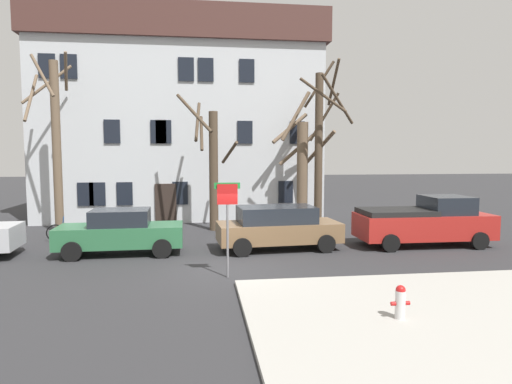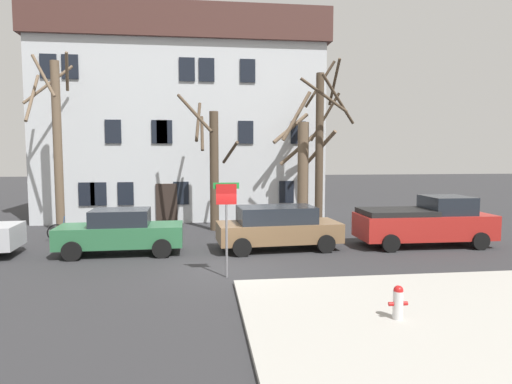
{
  "view_description": "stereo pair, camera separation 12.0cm",
  "coord_description": "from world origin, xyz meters",
  "px_view_note": "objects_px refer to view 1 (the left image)",
  "views": [
    {
      "loc": [
        -0.89,
        -13.83,
        3.68
      ],
      "look_at": [
        1.33,
        3.12,
        2.18
      ],
      "focal_mm": 30.94,
      "sensor_mm": 36.0,
      "label": 1
    },
    {
      "loc": [
        -0.77,
        -13.85,
        3.68
      ],
      "look_at": [
        1.33,
        3.12,
        2.18
      ],
      "focal_mm": 30.94,
      "sensor_mm": 36.0,
      "label": 2
    }
  ],
  "objects_px": {
    "pickup_truck_red": "(425,222)",
    "bicycle_leaning": "(69,232)",
    "tree_bare_near": "(55,140)",
    "car_brown_wagon": "(278,227)",
    "street_sign_pole": "(227,212)",
    "building_main": "(183,118)",
    "tree_bare_mid": "(212,164)",
    "tree_bare_end": "(320,142)",
    "car_green_sedan": "(121,232)",
    "fire_hydrant": "(400,301)",
    "tree_bare_far": "(302,167)"
  },
  "relations": [
    {
      "from": "pickup_truck_red",
      "to": "bicycle_leaning",
      "type": "height_order",
      "value": "pickup_truck_red"
    },
    {
      "from": "tree_bare_near",
      "to": "car_brown_wagon",
      "type": "bearing_deg",
      "value": -26.03
    },
    {
      "from": "tree_bare_near",
      "to": "street_sign_pole",
      "type": "xyz_separation_m",
      "value": [
        7.25,
        -8.23,
        -2.32
      ]
    },
    {
      "from": "tree_bare_near",
      "to": "street_sign_pole",
      "type": "relative_size",
      "value": 2.89
    },
    {
      "from": "building_main",
      "to": "tree_bare_mid",
      "type": "height_order",
      "value": "building_main"
    },
    {
      "from": "tree_bare_near",
      "to": "car_brown_wagon",
      "type": "height_order",
      "value": "tree_bare_near"
    },
    {
      "from": "tree_bare_end",
      "to": "bicycle_leaning",
      "type": "distance_m",
      "value": 12.11
    },
    {
      "from": "building_main",
      "to": "tree_bare_end",
      "type": "bearing_deg",
      "value": -40.64
    },
    {
      "from": "car_green_sedan",
      "to": "pickup_truck_red",
      "type": "xyz_separation_m",
      "value": [
        11.8,
        0.0,
        0.13
      ]
    },
    {
      "from": "bicycle_leaning",
      "to": "street_sign_pole",
      "type": "bearing_deg",
      "value": -45.96
    },
    {
      "from": "fire_hydrant",
      "to": "tree_bare_near",
      "type": "bearing_deg",
      "value": 131.03
    },
    {
      "from": "bicycle_leaning",
      "to": "tree_bare_mid",
      "type": "bearing_deg",
      "value": 14.82
    },
    {
      "from": "car_brown_wagon",
      "to": "tree_bare_far",
      "type": "bearing_deg",
      "value": 67.32
    },
    {
      "from": "tree_bare_far",
      "to": "fire_hydrant",
      "type": "bearing_deg",
      "value": -93.87
    },
    {
      "from": "bicycle_leaning",
      "to": "building_main",
      "type": "bearing_deg",
      "value": 57.45
    },
    {
      "from": "tree_bare_mid",
      "to": "tree_bare_far",
      "type": "bearing_deg",
      "value": 7.45
    },
    {
      "from": "pickup_truck_red",
      "to": "tree_bare_far",
      "type": "bearing_deg",
      "value": 126.11
    },
    {
      "from": "building_main",
      "to": "bicycle_leaning",
      "type": "distance_m",
      "value": 10.16
    },
    {
      "from": "street_sign_pole",
      "to": "bicycle_leaning",
      "type": "distance_m",
      "value": 9.27
    },
    {
      "from": "tree_bare_far",
      "to": "tree_bare_end",
      "type": "bearing_deg",
      "value": -47.36
    },
    {
      "from": "car_brown_wagon",
      "to": "street_sign_pole",
      "type": "height_order",
      "value": "street_sign_pole"
    },
    {
      "from": "tree_bare_end",
      "to": "car_brown_wagon",
      "type": "bearing_deg",
      "value": -123.15
    },
    {
      "from": "tree_bare_far",
      "to": "street_sign_pole",
      "type": "xyz_separation_m",
      "value": [
        -4.33,
        -8.78,
        -1.03
      ]
    },
    {
      "from": "car_green_sedan",
      "to": "bicycle_leaning",
      "type": "relative_size",
      "value": 2.66
    },
    {
      "from": "tree_bare_mid",
      "to": "pickup_truck_red",
      "type": "bearing_deg",
      "value": -29.08
    },
    {
      "from": "car_green_sedan",
      "to": "street_sign_pole",
      "type": "height_order",
      "value": "street_sign_pole"
    },
    {
      "from": "tree_bare_far",
      "to": "bicycle_leaning",
      "type": "distance_m",
      "value": 11.22
    },
    {
      "from": "car_green_sedan",
      "to": "tree_bare_far",
      "type": "bearing_deg",
      "value": 33.09
    },
    {
      "from": "car_brown_wagon",
      "to": "pickup_truck_red",
      "type": "bearing_deg",
      "value": -0.51
    },
    {
      "from": "car_green_sedan",
      "to": "tree_bare_near",
      "type": "bearing_deg",
      "value": 127.54
    },
    {
      "from": "car_brown_wagon",
      "to": "fire_hydrant",
      "type": "relative_size",
      "value": 6.48
    },
    {
      "from": "tree_bare_end",
      "to": "street_sign_pole",
      "type": "height_order",
      "value": "tree_bare_end"
    },
    {
      "from": "building_main",
      "to": "car_green_sedan",
      "type": "distance_m",
      "value": 11.54
    },
    {
      "from": "tree_bare_mid",
      "to": "car_brown_wagon",
      "type": "distance_m",
      "value": 5.62
    },
    {
      "from": "tree_bare_mid",
      "to": "tree_bare_far",
      "type": "distance_m",
      "value": 4.55
    },
    {
      "from": "car_brown_wagon",
      "to": "street_sign_pole",
      "type": "xyz_separation_m",
      "value": [
        -2.17,
        -3.63,
        1.11
      ]
    },
    {
      "from": "pickup_truck_red",
      "to": "street_sign_pole",
      "type": "height_order",
      "value": "street_sign_pole"
    },
    {
      "from": "tree_bare_mid",
      "to": "street_sign_pole",
      "type": "distance_m",
      "value": 8.28
    },
    {
      "from": "building_main",
      "to": "tree_bare_near",
      "type": "distance_m",
      "value": 8.0
    },
    {
      "from": "building_main",
      "to": "car_green_sedan",
      "type": "height_order",
      "value": "building_main"
    },
    {
      "from": "car_brown_wagon",
      "to": "bicycle_leaning",
      "type": "distance_m",
      "value": 9.02
    },
    {
      "from": "street_sign_pole",
      "to": "tree_bare_mid",
      "type": "bearing_deg",
      "value": 91.27
    },
    {
      "from": "tree_bare_far",
      "to": "fire_hydrant",
      "type": "relative_size",
      "value": 9.29
    },
    {
      "from": "tree_bare_end",
      "to": "tree_bare_near",
      "type": "bearing_deg",
      "value": 178.99
    },
    {
      "from": "car_green_sedan",
      "to": "building_main",
      "type": "bearing_deg",
      "value": 79.21
    },
    {
      "from": "tree_bare_mid",
      "to": "bicycle_leaning",
      "type": "bearing_deg",
      "value": -165.18
    },
    {
      "from": "building_main",
      "to": "car_brown_wagon",
      "type": "bearing_deg",
      "value": -69.08
    },
    {
      "from": "tree_bare_far",
      "to": "car_green_sedan",
      "type": "xyz_separation_m",
      "value": [
        -8.0,
        -5.21,
        -2.19
      ]
    },
    {
      "from": "street_sign_pole",
      "to": "bicycle_leaning",
      "type": "xyz_separation_m",
      "value": [
        -6.35,
        6.56,
        -1.61
      ]
    },
    {
      "from": "tree_bare_mid",
      "to": "tree_bare_end",
      "type": "height_order",
      "value": "tree_bare_end"
    }
  ]
}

